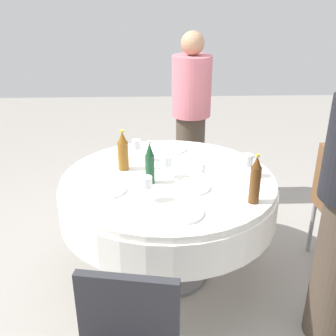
{
  "coord_description": "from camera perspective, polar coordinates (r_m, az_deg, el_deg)",
  "views": [
    {
      "loc": [
        -0.09,
        -2.3,
        1.84
      ],
      "look_at": [
        0.0,
        0.0,
        0.8
      ],
      "focal_mm": 43.19,
      "sensor_mm": 36.0,
      "label": 1
    }
  ],
  "objects": [
    {
      "name": "ground_plane",
      "position": [
        2.95,
        0.0,
        -14.4
      ],
      "size": [
        10.0,
        10.0,
        0.0
      ],
      "primitive_type": "plane",
      "color": "gray"
    },
    {
      "name": "dining_table",
      "position": [
        2.62,
        0.0,
        -4.25
      ],
      "size": [
        1.38,
        1.38,
        0.74
      ],
      "color": "white",
      "rests_on": "ground_plane"
    },
    {
      "name": "bottle_brown_rear",
      "position": [
        2.26,
        12.21,
        -1.73
      ],
      "size": [
        0.06,
        0.06,
        0.29
      ],
      "color": "#593314",
      "rests_on": "dining_table"
    },
    {
      "name": "bottle_amber_west",
      "position": [
        2.64,
        -6.37,
        2.34
      ],
      "size": [
        0.07,
        0.07,
        0.27
      ],
      "color": "#8C5619",
      "rests_on": "dining_table"
    },
    {
      "name": "bottle_dark_green_south",
      "position": [
        2.44,
        -2.58,
        0.6
      ],
      "size": [
        0.06,
        0.06,
        0.27
      ],
      "color": "#194728",
      "rests_on": "dining_table"
    },
    {
      "name": "wine_glass_east",
      "position": [
        2.77,
        -4.46,
        3.17
      ],
      "size": [
        0.06,
        0.06,
        0.15
      ],
      "color": "white",
      "rests_on": "dining_table"
    },
    {
      "name": "wine_glass_north",
      "position": [
        2.24,
        -3.07,
        -2.21
      ],
      "size": [
        0.07,
        0.07,
        0.15
      ],
      "color": "white",
      "rests_on": "dining_table"
    },
    {
      "name": "wine_glass_inner",
      "position": [
        2.51,
        -0.14,
        0.8
      ],
      "size": [
        0.06,
        0.06,
        0.14
      ],
      "color": "white",
      "rests_on": "dining_table"
    },
    {
      "name": "wine_glass_near",
      "position": [
        2.58,
        11.11,
        0.95
      ],
      "size": [
        0.07,
        0.07,
        0.15
      ],
      "color": "white",
      "rests_on": "dining_table"
    },
    {
      "name": "plate_mid",
      "position": [
        2.41,
        -8.52,
        -3.03
      ],
      "size": [
        0.22,
        0.22,
        0.02
      ],
      "color": "white",
      "rests_on": "dining_table"
    },
    {
      "name": "plate_left",
      "position": [
        2.15,
        1.94,
        -6.29
      ],
      "size": [
        0.24,
        0.24,
        0.02
      ],
      "color": "white",
      "rests_on": "dining_table"
    },
    {
      "name": "plate_front",
      "position": [
        2.99,
        0.22,
        2.77
      ],
      "size": [
        0.25,
        0.25,
        0.02
      ],
      "color": "white",
      "rests_on": "dining_table"
    },
    {
      "name": "plate_right",
      "position": [
        2.43,
        3.38,
        -2.63
      ],
      "size": [
        0.22,
        0.22,
        0.02
      ],
      "color": "white",
      "rests_on": "dining_table"
    },
    {
      "name": "knife_west",
      "position": [
        2.97,
        5.9,
        2.34
      ],
      "size": [
        0.1,
        0.17,
        0.0
      ],
      "primitive_type": "cube",
      "rotation": [
        0.0,
        0.0,
        5.19
      ],
      "color": "silver",
      "rests_on": "dining_table"
    },
    {
      "name": "folded_napkin",
      "position": [
        2.68,
        3.34,
        0.2
      ],
      "size": [
        0.17,
        0.17,
        0.02
      ],
      "primitive_type": "cube",
      "rotation": [
        0.0,
        0.0,
        -0.18
      ],
      "color": "white",
      "rests_on": "dining_table"
    },
    {
      "name": "person_west",
      "position": [
        3.58,
        3.24,
        7.12
      ],
      "size": [
        0.34,
        0.34,
        1.52
      ],
      "rotation": [
        0.0,
        0.0,
        -0.22
      ],
      "color": "#4C3F33",
      "rests_on": "ground_plane"
    }
  ]
}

